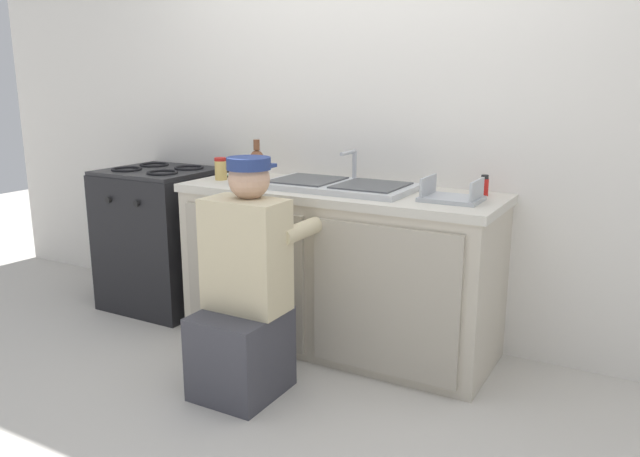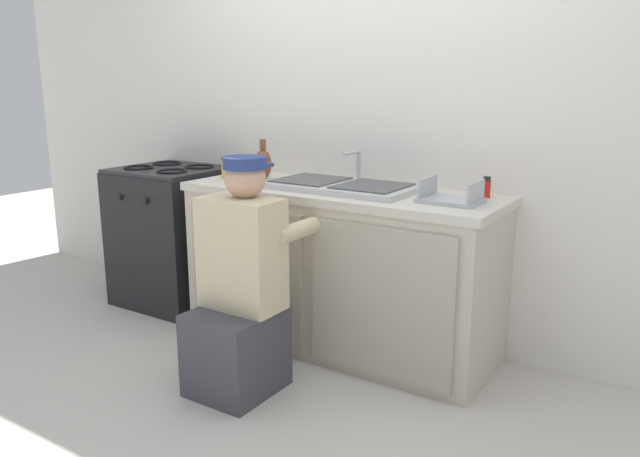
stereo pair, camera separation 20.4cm
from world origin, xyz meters
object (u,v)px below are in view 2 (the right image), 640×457
object	(u,v)px
condiment_jar	(227,168)
coffee_mug	(246,174)
cell_phone	(245,175)
sink_double_basin	(341,185)
stove_range	(173,235)
vase_decorative	(263,163)
dish_rack_tray	(451,197)
plumber_person	(240,296)
spice_bottle_red	(486,188)

from	to	relation	value
condiment_jar	coffee_mug	size ratio (longest dim) A/B	1.02
cell_phone	sink_double_basin	bearing A→B (deg)	-6.91
stove_range	cell_phone	xyz separation A→B (m)	(0.55, 0.09, 0.43)
vase_decorative	stove_range	bearing A→B (deg)	-175.84
sink_double_basin	dish_rack_tray	bearing A→B (deg)	-3.73
plumber_person	spice_bottle_red	world-z (taller)	plumber_person
coffee_mug	plumber_person	bearing A→B (deg)	-53.33
dish_rack_tray	cell_phone	bearing A→B (deg)	174.56
vase_decorative	plumber_person	bearing A→B (deg)	-59.72
sink_double_basin	vase_decorative	xyz separation A→B (m)	(-0.56, 0.05, 0.07)
cell_phone	stove_range	bearing A→B (deg)	-170.67
sink_double_basin	condiment_jar	size ratio (longest dim) A/B	6.25
sink_double_basin	spice_bottle_red	bearing A→B (deg)	13.02
condiment_jar	vase_decorative	xyz separation A→B (m)	(0.17, 0.11, 0.03)
sink_double_basin	cell_phone	distance (m)	0.73
stove_range	spice_bottle_red	distance (m)	2.07
coffee_mug	spice_bottle_red	bearing A→B (deg)	12.45
plumber_person	spice_bottle_red	distance (m)	1.30
sink_double_basin	condiment_jar	distance (m)	0.74
plumber_person	cell_phone	size ratio (longest dim) A/B	7.89
vase_decorative	condiment_jar	bearing A→B (deg)	-146.99
sink_double_basin	cell_phone	size ratio (longest dim) A/B	5.71
condiment_jar	coffee_mug	xyz separation A→B (m)	(0.18, -0.05, -0.02)
sink_double_basin	stove_range	xyz separation A→B (m)	(-1.28, -0.00, -0.45)
sink_double_basin	cell_phone	world-z (taller)	sink_double_basin
stove_range	coffee_mug	xyz separation A→B (m)	(0.72, -0.11, 0.48)
stove_range	condiment_jar	world-z (taller)	condiment_jar
coffee_mug	stove_range	bearing A→B (deg)	171.15
dish_rack_tray	spice_bottle_red	world-z (taller)	dish_rack_tray
stove_range	dish_rack_tray	size ratio (longest dim) A/B	3.24
vase_decorative	coffee_mug	world-z (taller)	vase_decorative
spice_bottle_red	cell_phone	world-z (taller)	spice_bottle_red
stove_range	vase_decorative	world-z (taller)	vase_decorative
condiment_jar	spice_bottle_red	size ratio (longest dim) A/B	1.22
sink_double_basin	vase_decorative	world-z (taller)	vase_decorative
plumber_person	vase_decorative	world-z (taller)	vase_decorative
condiment_jar	coffee_mug	world-z (taller)	condiment_jar
dish_rack_tray	plumber_person	bearing A→B (deg)	-139.46
stove_range	dish_rack_tray	world-z (taller)	dish_rack_tray
spice_bottle_red	stove_range	bearing A→B (deg)	-175.14
vase_decorative	dish_rack_tray	bearing A→B (deg)	-4.39
spice_bottle_red	dish_rack_tray	bearing A→B (deg)	-115.43
dish_rack_tray	sink_double_basin	bearing A→B (deg)	176.27
cell_phone	coffee_mug	world-z (taller)	coffee_mug
vase_decorative	cell_phone	world-z (taller)	vase_decorative
sink_double_basin	stove_range	bearing A→B (deg)	-179.90
plumber_person	vase_decorative	size ratio (longest dim) A/B	4.80
plumber_person	cell_phone	xyz separation A→B (m)	(-0.60, 0.78, 0.42)
cell_phone	coffee_mug	size ratio (longest dim) A/B	1.11
stove_range	plumber_person	xyz separation A→B (m)	(1.15, -0.69, 0.01)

